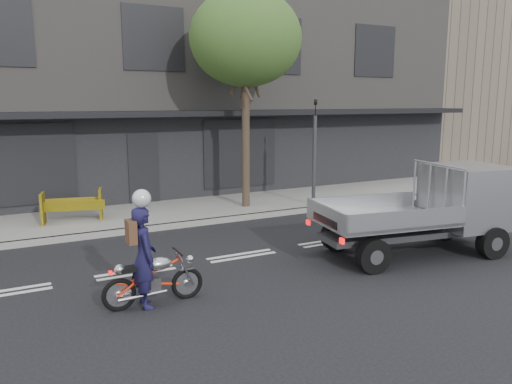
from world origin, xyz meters
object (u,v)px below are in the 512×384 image
object	(u,v)px
street_tree	(245,39)
motorcycle	(154,278)
construction_barrier	(74,207)
traffic_light_pole	(314,158)
flatbed_ute	(453,201)
rider	(144,257)

from	to	relation	value
street_tree	motorcycle	xyz separation A→B (m)	(-4.71, -5.95, -4.81)
street_tree	construction_barrier	size ratio (longest dim) A/B	4.14
street_tree	traffic_light_pole	distance (m)	4.23
traffic_light_pole	motorcycle	distance (m)	8.51
street_tree	traffic_light_pole	size ratio (longest dim) A/B	1.93
flatbed_ute	construction_barrier	distance (m)	9.74
rider	construction_barrier	world-z (taller)	rider
traffic_light_pole	construction_barrier	bearing A→B (deg)	172.38
street_tree	flatbed_ute	bearing A→B (deg)	-68.94
motorcycle	flatbed_ute	bearing A→B (deg)	-0.20
rider	street_tree	bearing A→B (deg)	-38.61
street_tree	rider	distance (m)	8.86
traffic_light_pole	flatbed_ute	size ratio (longest dim) A/B	0.74
motorcycle	flatbed_ute	distance (m)	7.08
traffic_light_pole	motorcycle	size ratio (longest dim) A/B	1.99
street_tree	flatbed_ute	distance (m)	7.67
traffic_light_pole	flatbed_ute	world-z (taller)	traffic_light_pole
construction_barrier	street_tree	bearing A→B (deg)	-1.23
rider	traffic_light_pole	bearing A→B (deg)	-52.73
rider	flatbed_ute	size ratio (longest dim) A/B	0.37
flatbed_ute	traffic_light_pole	bearing A→B (deg)	102.74
rider	construction_barrier	size ratio (longest dim) A/B	1.06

